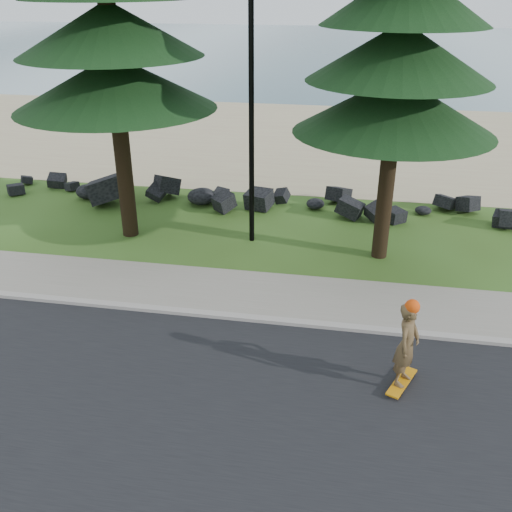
# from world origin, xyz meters

# --- Properties ---
(ground) EXTENTS (160.00, 160.00, 0.00)m
(ground) POSITION_xyz_m (0.00, 0.00, 0.00)
(ground) COLOR #334D18
(ground) RESTS_ON ground
(road) EXTENTS (160.00, 7.00, 0.02)m
(road) POSITION_xyz_m (0.00, -4.50, 0.01)
(road) COLOR black
(road) RESTS_ON ground
(kerb) EXTENTS (160.00, 0.20, 0.10)m
(kerb) POSITION_xyz_m (0.00, -0.90, 0.05)
(kerb) COLOR #A49B93
(kerb) RESTS_ON ground
(sidewalk) EXTENTS (160.00, 2.00, 0.08)m
(sidewalk) POSITION_xyz_m (0.00, 0.20, 0.04)
(sidewalk) COLOR gray
(sidewalk) RESTS_ON ground
(beach_sand) EXTENTS (160.00, 15.00, 0.01)m
(beach_sand) POSITION_xyz_m (0.00, 14.50, 0.01)
(beach_sand) COLOR tan
(beach_sand) RESTS_ON ground
(ocean) EXTENTS (160.00, 58.00, 0.01)m
(ocean) POSITION_xyz_m (0.00, 51.00, 0.00)
(ocean) COLOR #345964
(ocean) RESTS_ON ground
(seawall_boulders) EXTENTS (60.00, 2.40, 1.10)m
(seawall_boulders) POSITION_xyz_m (0.00, 5.60, 0.00)
(seawall_boulders) COLOR black
(seawall_boulders) RESTS_ON ground
(lamp_post) EXTENTS (0.25, 0.14, 8.14)m
(lamp_post) POSITION_xyz_m (0.00, 3.20, 4.13)
(lamp_post) COLOR black
(lamp_post) RESTS_ON ground
(skateboarder) EXTENTS (0.61, 0.97, 1.79)m
(skateboarder) POSITION_xyz_m (3.81, -2.58, 0.90)
(skateboarder) COLOR orange
(skateboarder) RESTS_ON ground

